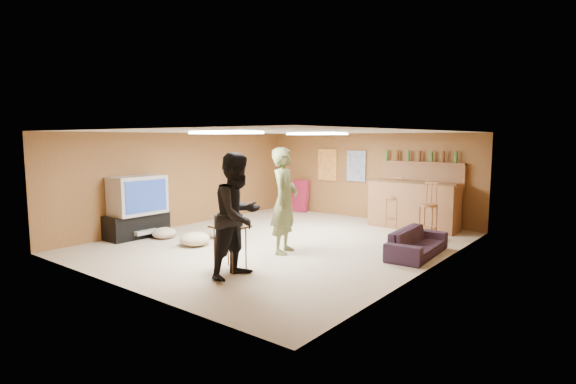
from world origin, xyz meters
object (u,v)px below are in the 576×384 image
Objects in this scene: tv_body at (138,195)px; tray_table at (230,248)px; bar_counter at (413,205)px; person_black at (238,215)px; sofa at (417,243)px; person_olive at (284,201)px.

tv_body is 1.54× the size of tray_table.
bar_counter is 2.80× the size of tray_table.
person_black is (-0.61, -5.08, 0.39)m from bar_counter.
tv_body is at bearing 109.77° from sofa.
tray_table is (-0.35, 0.17, -0.58)m from person_black.
person_olive is at bearing 16.00° from tv_body.
tv_body is 0.55× the size of bar_counter.
person_black is 0.70m from tray_table.
bar_counter is at bearing -33.45° from person_olive.
bar_counter is 2.48m from sofa.
bar_counter is 3.69m from person_olive.
tv_body is 0.59× the size of person_black.
sofa is (1.99, 1.30, -0.72)m from person_olive.
sofa is 3.33m from tray_table.
bar_counter is at bearing 47.00° from tv_body.
tv_body is 5.67m from sofa.
tv_body is 3.60m from person_black.
tv_body is at bearing 171.79° from tray_table.
tray_table reaches higher than sofa.
person_olive is 1.59m from person_black.
bar_counter is at bearing 78.90° from tray_table.
tray_table is at bearing 139.97° from sofa.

